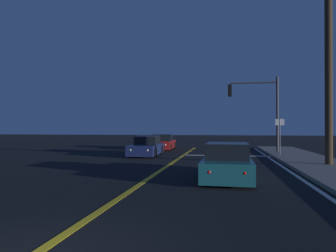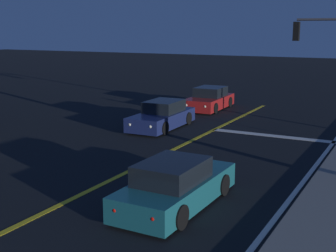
{
  "view_description": "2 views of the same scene",
  "coord_description": "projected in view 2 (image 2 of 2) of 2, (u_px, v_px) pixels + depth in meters",
  "views": [
    {
      "loc": [
        2.79,
        -4.01,
        1.89
      ],
      "look_at": [
        -0.39,
        13.7,
        2.01
      ],
      "focal_mm": 33.59,
      "sensor_mm": 36.0,
      "label": 1
    },
    {
      "loc": [
        8.47,
        -3.03,
        4.84
      ],
      "look_at": [
        -1.02,
        14.9,
        0.62
      ],
      "focal_mm": 50.07,
      "sensor_mm": 36.0,
      "label": 2
    }
  ],
  "objects": [
    {
      "name": "car_parked_curb_navy",
      "position": [
        162.0,
        116.0,
        23.27
      ],
      "size": [
        1.94,
        4.48,
        1.34
      ],
      "rotation": [
        0.0,
        0.0,
        3.17
      ],
      "color": "navy",
      "rests_on": "ground"
    },
    {
      "name": "car_distant_tail_red",
      "position": [
        209.0,
        100.0,
        28.71
      ],
      "size": [
        2.08,
        4.38,
        1.34
      ],
      "rotation": [
        0.0,
        0.0,
        3.18
      ],
      "color": "maroon",
      "rests_on": "ground"
    },
    {
      "name": "car_mid_block_teal",
      "position": [
        176.0,
        186.0,
        12.93
      ],
      "size": [
        1.9,
        4.52,
        1.34
      ],
      "rotation": [
        0.0,
        0.0,
        -0.02
      ],
      "color": "#195960",
      "rests_on": "ground"
    },
    {
      "name": "stop_bar",
      "position": [
        273.0,
        136.0,
        21.58
      ],
      "size": [
        5.85,
        0.5,
        0.01
      ],
      "primitive_type": "cube",
      "color": "silver",
      "rests_on": "ground"
    },
    {
      "name": "lane_line_center",
      "position": [
        122.0,
        174.0,
        15.85
      ],
      "size": [
        0.2,
        32.86,
        0.01
      ],
      "primitive_type": "cube",
      "color": "gold",
      "rests_on": "ground"
    },
    {
      "name": "lane_line_edge_right",
      "position": [
        287.0,
        202.0,
        13.29
      ],
      "size": [
        0.16,
        32.86,
        0.01
      ],
      "primitive_type": "cube",
      "color": "silver",
      "rests_on": "ground"
    }
  ]
}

